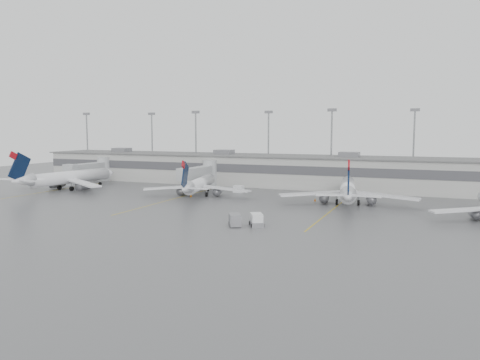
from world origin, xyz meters
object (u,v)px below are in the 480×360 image
at_px(jet_far_left, 67,177).
at_px(jet_mid_left, 199,184).
at_px(jet_mid_right, 348,189).
at_px(baggage_tug, 257,221).

xyz_separation_m(jet_far_left, jet_mid_left, (35.51, 3.06, -0.43)).
relative_size(jet_far_left, jet_mid_right, 1.04).
bearing_deg(jet_mid_left, jet_far_left, 171.52).
distance_m(jet_far_left, jet_mid_right, 69.08).
distance_m(jet_mid_right, baggage_tug, 28.77).
relative_size(jet_far_left, jet_mid_left, 1.17).
bearing_deg(jet_mid_left, jet_mid_right, -12.20).
bearing_deg(jet_far_left, jet_mid_left, 11.76).
xyz_separation_m(jet_far_left, jet_mid_right, (68.98, 3.76, -0.12)).
bearing_deg(jet_mid_right, baggage_tug, -119.18).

